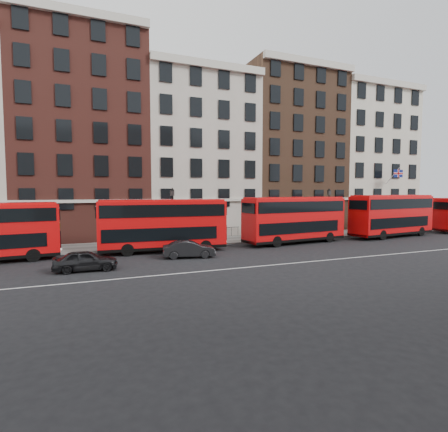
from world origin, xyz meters
name	(u,v)px	position (x,y,z in m)	size (l,w,h in m)	color
ground	(269,259)	(0.00, 0.00, 0.00)	(120.00, 120.00, 0.00)	black
pavement	(219,240)	(0.00, 10.50, 0.07)	(80.00, 5.00, 0.15)	slate
kerb	(228,244)	(0.00, 8.00, 0.08)	(80.00, 0.30, 0.16)	gray
road_centre_line	(283,264)	(0.00, -2.00, 0.01)	(70.00, 0.12, 0.01)	white
building_terrace	(194,149)	(-0.31, 17.88, 10.24)	(64.00, 11.95, 22.00)	#B2AA9A
bus_b	(163,224)	(-6.75, 6.21, 2.39)	(10.73, 3.21, 4.45)	red
bus_c	(295,219)	(6.38, 6.20, 2.46)	(11.13, 3.81, 4.59)	red
bus_d	(392,215)	(19.27, 6.20, 2.54)	(11.51, 4.08, 4.73)	red
car_rear	(86,261)	(-12.91, 1.00, 0.67)	(1.59, 3.95, 1.34)	black
car_front	(189,249)	(-5.43, 2.84, 0.66)	(1.40, 4.02, 1.33)	black
lamp_post_left	(172,213)	(-5.24, 8.89, 3.08)	(0.44, 0.44, 5.33)	black
lamp_post_right	(329,210)	(12.93, 9.18, 3.08)	(0.44, 0.44, 5.33)	black
traffic_light	(397,213)	(22.70, 8.46, 2.45)	(0.25, 0.45, 3.27)	black
iron_railings	(211,232)	(0.00, 12.70, 0.65)	(6.60, 0.06, 1.00)	black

